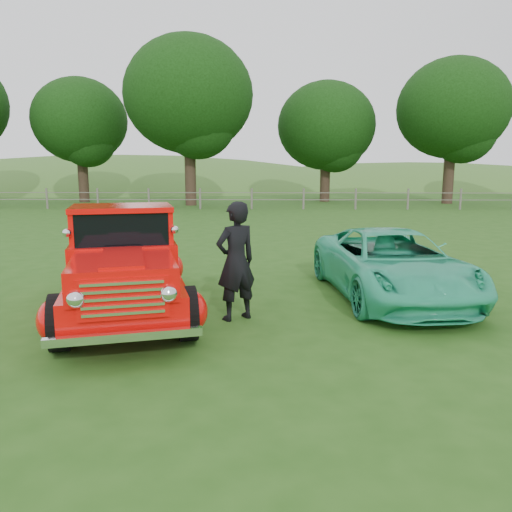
{
  "coord_description": "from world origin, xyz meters",
  "views": [
    {
      "loc": [
        0.94,
        -7.0,
        2.36
      ],
      "look_at": [
        0.74,
        1.2,
        0.91
      ],
      "focal_mm": 35.0,
      "sensor_mm": 36.0,
      "label": 1
    }
  ],
  "objects_px": {
    "tree_near_west": "(189,95)",
    "teal_sedan": "(391,264)",
    "tree_mid_west": "(80,121)",
    "man": "(236,261)",
    "tree_near_east": "(326,126)",
    "tree_mid_east": "(453,109)",
    "red_pickup": "(124,266)"
  },
  "relations": [
    {
      "from": "tree_near_west",
      "to": "teal_sedan",
      "type": "xyz_separation_m",
      "value": [
        7.2,
        -23.01,
        -6.17
      ]
    },
    {
      "from": "tree_mid_west",
      "to": "man",
      "type": "xyz_separation_m",
      "value": [
        12.45,
        -27.41,
        -4.62
      ]
    },
    {
      "from": "tree_near_west",
      "to": "tree_mid_west",
      "type": "bearing_deg",
      "value": 159.44
    },
    {
      "from": "teal_sedan",
      "to": "man",
      "type": "bearing_deg",
      "value": -159.87
    },
    {
      "from": "tree_near_east",
      "to": "tree_near_west",
      "type": "bearing_deg",
      "value": -156.04
    },
    {
      "from": "tree_mid_east",
      "to": "red_pickup",
      "type": "height_order",
      "value": "tree_mid_east"
    },
    {
      "from": "tree_mid_west",
      "to": "red_pickup",
      "type": "xyz_separation_m",
      "value": [
        10.63,
        -27.15,
        -4.75
      ]
    },
    {
      "from": "tree_mid_east",
      "to": "man",
      "type": "distance_m",
      "value": 29.71
    },
    {
      "from": "tree_near_west",
      "to": "man",
      "type": "distance_m",
      "value": 25.49
    },
    {
      "from": "tree_near_west",
      "to": "teal_sedan",
      "type": "height_order",
      "value": "tree_near_west"
    },
    {
      "from": "red_pickup",
      "to": "man",
      "type": "height_order",
      "value": "man"
    },
    {
      "from": "red_pickup",
      "to": "tree_mid_east",
      "type": "bearing_deg",
      "value": 45.51
    },
    {
      "from": "tree_mid_west",
      "to": "tree_near_west",
      "type": "bearing_deg",
      "value": -20.56
    },
    {
      "from": "teal_sedan",
      "to": "man",
      "type": "height_order",
      "value": "man"
    },
    {
      "from": "tree_near_west",
      "to": "man",
      "type": "xyz_separation_m",
      "value": [
        4.45,
        -24.41,
        -5.87
      ]
    },
    {
      "from": "tree_mid_west",
      "to": "tree_near_west",
      "type": "distance_m",
      "value": 8.63
    },
    {
      "from": "tree_mid_west",
      "to": "man",
      "type": "relative_size",
      "value": 4.55
    },
    {
      "from": "tree_mid_west",
      "to": "teal_sedan",
      "type": "bearing_deg",
      "value": -59.7
    },
    {
      "from": "red_pickup",
      "to": "teal_sedan",
      "type": "bearing_deg",
      "value": -1.7
    },
    {
      "from": "tree_mid_east",
      "to": "teal_sedan",
      "type": "bearing_deg",
      "value": -111.4
    },
    {
      "from": "tree_near_east",
      "to": "red_pickup",
      "type": "relative_size",
      "value": 1.58
    },
    {
      "from": "tree_near_west",
      "to": "tree_near_east",
      "type": "relative_size",
      "value": 1.25
    },
    {
      "from": "tree_mid_east",
      "to": "tree_mid_west",
      "type": "bearing_deg",
      "value": 177.71
    },
    {
      "from": "tree_near_east",
      "to": "teal_sedan",
      "type": "relative_size",
      "value": 1.85
    },
    {
      "from": "teal_sedan",
      "to": "tree_mid_east",
      "type": "bearing_deg",
      "value": 61.85
    },
    {
      "from": "tree_mid_west",
      "to": "tree_near_east",
      "type": "height_order",
      "value": "tree_mid_west"
    },
    {
      "from": "teal_sedan",
      "to": "tree_near_west",
      "type": "bearing_deg",
      "value": 100.62
    },
    {
      "from": "tree_near_east",
      "to": "red_pickup",
      "type": "xyz_separation_m",
      "value": [
        -6.37,
        -28.15,
        -4.45
      ]
    },
    {
      "from": "tree_near_west",
      "to": "tree_near_east",
      "type": "xyz_separation_m",
      "value": [
        9.0,
        4.0,
        -1.55
      ]
    },
    {
      "from": "tree_near_east",
      "to": "tree_mid_east",
      "type": "relative_size",
      "value": 0.88
    },
    {
      "from": "tree_mid_west",
      "to": "red_pickup",
      "type": "distance_m",
      "value": 29.54
    },
    {
      "from": "tree_mid_west",
      "to": "tree_near_east",
      "type": "relative_size",
      "value": 1.02
    }
  ]
}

